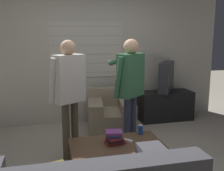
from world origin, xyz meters
The scene contains 11 objects.
ground_plane centered at (0.00, 0.00, 0.00)m, with size 16.00×16.00×0.00m, color #B2A893.
wall_back centered at (0.00, 2.03, 1.28)m, with size 5.20×0.08×2.55m.
armchair_beige centered at (0.20, 1.38, 0.30)m, with size 0.92×0.99×0.72m.
coffee_table centered at (-0.08, -0.08, 0.36)m, with size 1.12×0.62×0.39m.
tv_stand centered at (1.41, 1.72, 0.29)m, with size 1.07×0.44×0.58m.
tv centered at (1.41, 1.72, 0.87)m, with size 0.53×0.63×0.59m.
person_left_standing centered at (-0.60, 0.42, 1.02)m, with size 0.50×0.81×1.63m.
person_right_standing centered at (0.28, 0.55, 1.04)m, with size 0.52×0.83×1.63m.
book_stack centered at (-0.11, -0.08, 0.47)m, with size 0.25×0.20×0.16m.
soda_can centered at (0.30, 0.14, 0.45)m, with size 0.07×0.07×0.13m.
spare_remote centered at (0.07, -0.06, 0.40)m, with size 0.11×0.13×0.02m.
Camera 1 is at (-0.85, -2.97, 1.68)m, focal length 42.00 mm.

